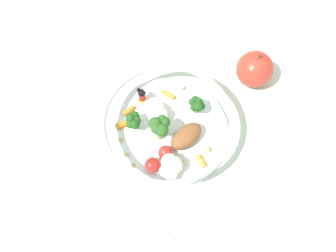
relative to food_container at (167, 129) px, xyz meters
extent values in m
plane|color=silver|center=(0.00, 0.00, -0.03)|extent=(2.40, 2.40, 0.00)
cylinder|color=white|center=(0.00, 0.00, -0.03)|extent=(0.25, 0.25, 0.01)
torus|color=white|center=(0.00, 0.00, 0.02)|extent=(0.26, 0.26, 0.01)
ellipsoid|color=brown|center=(-0.02, 0.04, 0.00)|extent=(0.07, 0.04, 0.03)
cylinder|color=#7FAD5B|center=(0.04, -0.06, -0.01)|extent=(0.01, 0.01, 0.02)
sphere|color=#23561E|center=(0.05, -0.05, 0.01)|extent=(0.02, 0.02, 0.02)
sphere|color=#23561E|center=(0.04, -0.05, 0.01)|extent=(0.02, 0.02, 0.02)
sphere|color=#23561E|center=(0.03, -0.05, 0.01)|extent=(0.02, 0.02, 0.02)
sphere|color=#23561E|center=(0.03, -0.06, 0.00)|extent=(0.02, 0.02, 0.02)
sphere|color=#23561E|center=(0.04, -0.06, 0.01)|extent=(0.02, 0.02, 0.02)
cylinder|color=#8EB766|center=(-0.08, 0.00, -0.01)|extent=(0.01, 0.01, 0.02)
sphere|color=#23561E|center=(-0.07, 0.01, 0.01)|extent=(0.02, 0.02, 0.02)
sphere|color=#23561E|center=(-0.07, 0.01, 0.01)|extent=(0.02, 0.02, 0.02)
sphere|color=#23561E|center=(-0.08, 0.01, 0.01)|extent=(0.02, 0.02, 0.02)
sphere|color=#23561E|center=(-0.08, 0.00, 0.01)|extent=(0.02, 0.02, 0.02)
sphere|color=#23561E|center=(-0.08, 0.00, 0.01)|extent=(0.01, 0.01, 0.01)
sphere|color=#23561E|center=(-0.07, 0.00, 0.01)|extent=(0.01, 0.01, 0.01)
cylinder|color=#8EB766|center=(0.02, -0.01, -0.01)|extent=(0.01, 0.01, 0.03)
sphere|color=#2D6023|center=(0.02, 0.00, 0.03)|extent=(0.02, 0.02, 0.02)
sphere|color=#2D6023|center=(0.02, 0.00, 0.03)|extent=(0.03, 0.03, 0.03)
sphere|color=#2D6023|center=(0.01, 0.00, 0.03)|extent=(0.02, 0.02, 0.02)
sphere|color=#2D6023|center=(0.01, -0.01, 0.03)|extent=(0.02, 0.02, 0.02)
sphere|color=#2D6023|center=(0.02, -0.01, 0.03)|extent=(0.03, 0.03, 0.03)
sphere|color=silver|center=(-0.01, -0.04, -0.01)|extent=(0.03, 0.03, 0.03)
sphere|color=silver|center=(-0.01, -0.03, 0.00)|extent=(0.03, 0.03, 0.03)
sphere|color=silver|center=(-0.01, -0.03, 0.00)|extent=(0.03, 0.03, 0.03)
sphere|color=silver|center=(-0.02, -0.04, -0.01)|extent=(0.03, 0.03, 0.03)
sphere|color=silver|center=(-0.02, -0.05, -0.01)|extent=(0.03, 0.03, 0.03)
sphere|color=silver|center=(-0.02, -0.05, -0.01)|extent=(0.03, 0.03, 0.03)
sphere|color=silver|center=(-0.01, -0.05, -0.01)|extent=(0.02, 0.02, 0.02)
sphere|color=silver|center=(0.06, 0.06, 0.00)|extent=(0.02, 0.02, 0.02)
sphere|color=silver|center=(0.06, 0.07, -0.01)|extent=(0.03, 0.03, 0.03)
sphere|color=silver|center=(0.04, 0.06, 0.00)|extent=(0.03, 0.03, 0.03)
sphere|color=silver|center=(0.05, 0.06, 0.00)|extent=(0.03, 0.03, 0.03)
sphere|color=silver|center=(0.04, 0.05, 0.00)|extent=(0.03, 0.03, 0.03)
sphere|color=silver|center=(0.05, 0.06, 0.00)|extent=(0.03, 0.03, 0.03)
cube|color=yellow|center=(-0.02, -0.09, -0.02)|extent=(0.02, 0.02, 0.00)
cylinder|color=red|center=(-0.02, -0.09, -0.01)|extent=(0.02, 0.02, 0.02)
sphere|color=black|center=(-0.02, -0.09, 0.01)|extent=(0.01, 0.01, 0.01)
sphere|color=black|center=(-0.02, -0.09, 0.01)|extent=(0.01, 0.01, 0.01)
sphere|color=black|center=(-0.01, -0.10, 0.01)|extent=(0.01, 0.01, 0.01)
cylinder|color=orange|center=(-0.06, -0.06, -0.02)|extent=(0.02, 0.03, 0.01)
cylinder|color=orange|center=(0.02, -0.09, -0.02)|extent=(0.03, 0.01, 0.01)
cylinder|color=orange|center=(0.06, -0.08, -0.01)|extent=(0.03, 0.02, 0.01)
cylinder|color=orange|center=(0.00, 0.09, -0.02)|extent=(0.02, 0.03, 0.01)
sphere|color=red|center=(0.04, 0.03, -0.01)|extent=(0.03, 0.03, 0.03)
sphere|color=red|center=(0.07, 0.03, -0.01)|extent=(0.03, 0.03, 0.03)
sphere|color=#D1B775|center=(0.02, 0.07, -0.02)|extent=(0.01, 0.01, 0.01)
sphere|color=#D1B775|center=(0.10, 0.01, -0.02)|extent=(0.01, 0.01, 0.01)
sphere|color=#D1B775|center=(0.09, -0.02, -0.02)|extent=(0.01, 0.01, 0.01)
sphere|color=#D1B775|center=(-0.09, -0.05, -0.02)|extent=(0.01, 0.01, 0.01)
sphere|color=#D1B775|center=(-0.03, 0.08, -0.02)|extent=(0.01, 0.01, 0.01)
sphere|color=#D1B775|center=(0.06, 0.02, -0.02)|extent=(0.01, 0.01, 0.01)
sphere|color=#D1B775|center=(0.08, -0.05, -0.02)|extent=(0.01, 0.01, 0.01)
sphere|color=#BC3828|center=(-0.22, 0.03, 0.01)|extent=(0.08, 0.08, 0.08)
cylinder|color=brown|center=(-0.22, 0.03, 0.05)|extent=(0.00, 0.00, 0.01)
cube|color=white|center=(0.19, 0.11, -0.03)|extent=(0.13, 0.15, 0.01)
camera|label=1|loc=(0.19, 0.20, 0.62)|focal=37.17mm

